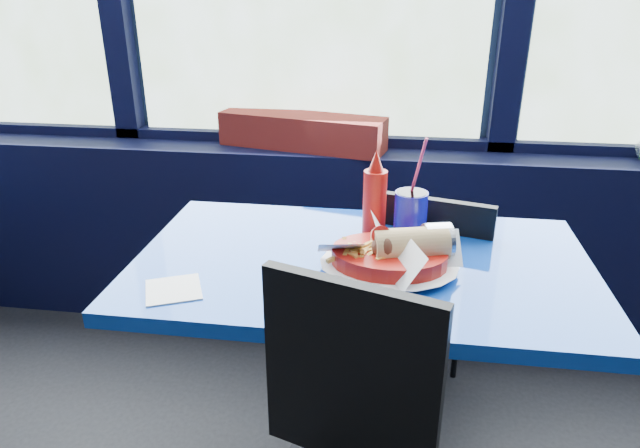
{
  "coord_description": "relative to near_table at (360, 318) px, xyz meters",
  "views": [
    {
      "loc": [
        0.38,
        0.65,
        1.44
      ],
      "look_at": [
        0.19,
        1.98,
        0.85
      ],
      "focal_mm": 32.0,
      "sensor_mm": 36.0,
      "label": 1
    }
  ],
  "objects": [
    {
      "name": "window_sill",
      "position": [
        -0.3,
        0.87,
        -0.17
      ],
      "size": [
        5.0,
        0.26,
        0.8
      ],
      "primitive_type": "cube",
      "color": "black",
      "rests_on": "ground"
    },
    {
      "name": "near_table",
      "position": [
        0.0,
        0.0,
        0.0
      ],
      "size": [
        1.2,
        0.7,
        0.75
      ],
      "color": "black",
      "rests_on": "ground"
    },
    {
      "name": "chair_near_back",
      "position": [
        0.16,
        0.33,
        -0.08
      ],
      "size": [
        0.47,
        0.47,
        0.85
      ],
      "rotation": [
        0.0,
        0.0,
        2.89
      ],
      "color": "black",
      "rests_on": "ground"
    },
    {
      "name": "planter_box",
      "position": [
        -0.31,
        0.87,
        0.3
      ],
      "size": [
        0.69,
        0.31,
        0.13
      ],
      "primitive_type": "cube",
      "rotation": [
        0.0,
        0.0,
        -0.22
      ],
      "color": "maroon",
      "rests_on": "window_sill"
    },
    {
      "name": "food_basket",
      "position": [
        0.08,
        -0.05,
        0.22
      ],
      "size": [
        0.34,
        0.34,
        0.11
      ],
      "rotation": [
        0.0,
        0.0,
        -0.17
      ],
      "color": "#AA120B",
      "rests_on": "near_table"
    },
    {
      "name": "ketchup_bottle",
      "position": [
        0.02,
        0.17,
        0.29
      ],
      "size": [
        0.07,
        0.07,
        0.25
      ],
      "color": "#AA120B",
      "rests_on": "near_table"
    },
    {
      "name": "soda_cup",
      "position": [
        0.12,
        0.14,
        0.26
      ],
      "size": [
        0.09,
        0.09,
        0.31
      ],
      "rotation": [
        0.0,
        0.0,
        0.03
      ],
      "color": "#0D0B7E",
      "rests_on": "near_table"
    },
    {
      "name": "napkin",
      "position": [
        -0.44,
        -0.22,
        0.18
      ],
      "size": [
        0.17,
        0.17,
        0.0
      ],
      "primitive_type": "cube",
      "rotation": [
        0.0,
        0.0,
        0.42
      ],
      "color": "white",
      "rests_on": "near_table"
    }
  ]
}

